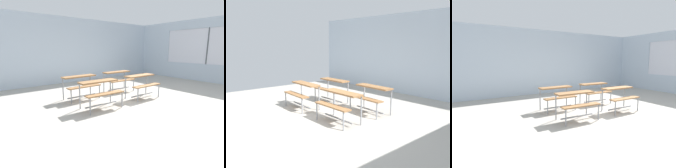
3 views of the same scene
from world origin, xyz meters
The scene contains 7 objects.
ground centered at (0.00, 0.00, -0.03)m, with size 10.00×9.00×0.05m, color #ADA89E.
wall_back centered at (0.00, 4.50, 1.50)m, with size 10.00×0.12×3.00m, color silver.
wall_right centered at (5.00, -0.13, 1.45)m, with size 0.12×9.00×3.00m.
desk_bench_r0c0 centered at (-1.20, 0.47, 0.56)m, with size 1.12×0.63×0.74m.
desk_bench_r0c1 centered at (0.44, 0.47, 0.56)m, with size 1.10×0.59×0.74m.
desk_bench_r1c0 centered at (-1.20, 1.57, 0.56)m, with size 1.11×0.61×0.74m.
desk_bench_r1c1 centered at (0.42, 1.63, 0.56)m, with size 1.12×0.63×0.74m.
Camera 1 is at (-3.80, -3.30, 1.60)m, focal length 28.00 mm.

